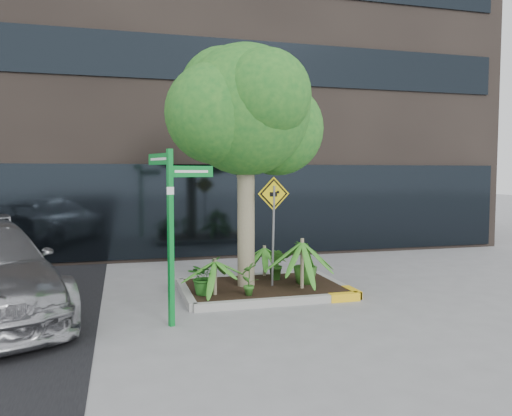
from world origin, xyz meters
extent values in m
plane|color=gray|center=(0.00, 0.00, 0.00)|extent=(80.00, 80.00, 0.00)
cube|color=#2D2621|center=(0.50, 8.50, 7.50)|extent=(18.00, 8.00, 15.00)
cube|color=#9E9E99|center=(0.20, 1.40, 0.07)|extent=(3.20, 0.15, 0.15)
cube|color=#9E9E99|center=(0.20, -0.80, 0.07)|extent=(3.20, 0.15, 0.15)
cube|color=#9E9E99|center=(-1.40, 0.30, 0.07)|extent=(0.15, 2.20, 0.15)
cube|color=#9E9E99|center=(1.80, 0.30, 0.07)|extent=(0.15, 2.20, 0.15)
cube|color=yellow|center=(1.50, -0.80, 0.07)|extent=(0.60, 0.17, 0.15)
cube|color=black|center=(0.20, 0.30, 0.12)|extent=(3.05, 2.05, 0.06)
cylinder|color=gray|center=(-0.15, 0.37, 1.64)|extent=(0.35, 0.35, 3.28)
cylinder|color=gray|center=(-0.04, 0.37, 2.84)|extent=(0.62, 0.17, 1.06)
sphere|color=#1C6221|center=(-0.15, 0.37, 3.71)|extent=(2.62, 2.62, 2.62)
sphere|color=#1C6221|center=(0.61, 0.70, 3.39)|extent=(1.97, 1.97, 1.97)
sphere|color=#1C6221|center=(-0.81, 0.15, 3.60)|extent=(1.97, 1.97, 1.97)
sphere|color=#1C6221|center=(0.07, -0.28, 3.93)|extent=(1.75, 1.75, 1.75)
sphere|color=#1C6221|center=(-0.48, 0.92, 4.15)|extent=(1.86, 1.86, 1.86)
cylinder|color=gray|center=(0.88, -0.16, 0.65)|extent=(0.07, 0.07, 1.01)
cylinder|color=gray|center=(-0.91, -0.23, 0.49)|extent=(0.07, 0.07, 0.69)
cylinder|color=gray|center=(0.48, 1.20, 0.49)|extent=(0.07, 0.07, 0.68)
imported|color=#215F1B|center=(-1.11, -0.16, 0.50)|extent=(0.88, 0.88, 0.71)
imported|color=#2E661E|center=(1.09, 0.23, 0.60)|extent=(0.67, 0.67, 0.89)
imported|color=#306D21|center=(-0.30, -0.45, 0.47)|extent=(0.47, 0.47, 0.65)
imported|color=#245518|center=(0.61, 0.70, 0.49)|extent=(0.50, 0.50, 0.68)
cube|color=#0C842D|center=(-1.85, -1.50, 1.42)|extent=(0.10, 0.10, 2.83)
cube|color=#0C842D|center=(-1.49, -1.37, 2.48)|extent=(0.75, 0.30, 0.18)
cube|color=#0C842D|center=(-1.99, -1.14, 2.68)|extent=(0.30, 0.75, 0.18)
cube|color=white|center=(-1.49, -1.38, 2.48)|extent=(0.57, 0.22, 0.04)
cube|color=white|center=(-2.00, -1.14, 2.68)|extent=(0.22, 0.57, 0.04)
cube|color=white|center=(-1.85, -1.55, 2.18)|extent=(0.12, 0.05, 0.12)
cylinder|color=slate|center=(0.37, 0.17, 1.18)|extent=(0.06, 0.14, 2.05)
cube|color=yellow|center=(0.37, 0.15, 2.04)|extent=(0.68, 0.10, 0.69)
cube|color=black|center=(0.37, 0.14, 2.04)|extent=(0.61, 0.08, 0.61)
cube|color=yellow|center=(0.37, 0.13, 2.04)|extent=(0.52, 0.07, 0.52)
cube|color=black|center=(0.36, 0.13, 2.03)|extent=(0.16, 0.02, 0.09)
camera|label=1|loc=(-2.60, -9.44, 2.45)|focal=35.00mm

